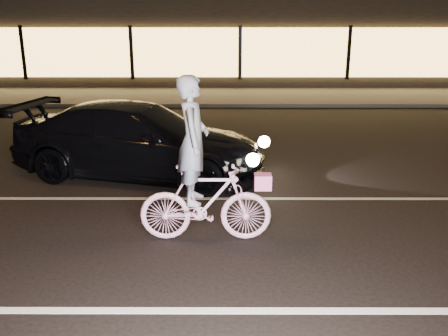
{
  "coord_description": "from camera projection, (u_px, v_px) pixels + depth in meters",
  "views": [
    {
      "loc": [
        -0.61,
        -6.3,
        3.15
      ],
      "look_at": [
        -0.62,
        0.6,
        1.01
      ],
      "focal_mm": 40.0,
      "sensor_mm": 36.0,
      "label": 1
    }
  ],
  "objects": [
    {
      "name": "ground",
      "position": [
        269.0,
        250.0,
        6.94
      ],
      "size": [
        90.0,
        90.0,
        0.0
      ],
      "primitive_type": "plane",
      "color": "black",
      "rests_on": "ground"
    },
    {
      "name": "lane_stripe_near",
      "position": [
        280.0,
        311.0,
        5.51
      ],
      "size": [
        60.0,
        0.12,
        0.01
      ],
      "primitive_type": "cube",
      "color": "silver",
      "rests_on": "ground"
    },
    {
      "name": "lane_stripe_far",
      "position": [
        259.0,
        199.0,
        8.85
      ],
      "size": [
        60.0,
        0.1,
        0.01
      ],
      "primitive_type": "cube",
      "color": "gray",
      "rests_on": "ground"
    },
    {
      "name": "sidewalk",
      "position": [
        241.0,
        97.0,
        19.34
      ],
      "size": [
        30.0,
        4.0,
        0.12
      ],
      "primitive_type": "cube",
      "color": "#383533",
      "rests_on": "ground"
    },
    {
      "name": "storefront",
      "position": [
        238.0,
        35.0,
        24.42
      ],
      "size": [
        25.4,
        8.42,
        4.2
      ],
      "color": "black",
      "rests_on": "ground"
    },
    {
      "name": "cyclist",
      "position": [
        202.0,
        184.0,
        7.02
      ],
      "size": [
        1.89,
        0.65,
        2.38
      ],
      "rotation": [
        0.0,
        0.0,
        1.57
      ],
      "color": "#DA4996",
      "rests_on": "ground"
    },
    {
      "name": "sedan",
      "position": [
        139.0,
        140.0,
        9.95
      ],
      "size": [
        5.36,
        3.11,
        1.46
      ],
      "rotation": [
        0.0,
        0.0,
        1.35
      ],
      "color": "black",
      "rests_on": "ground"
    }
  ]
}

